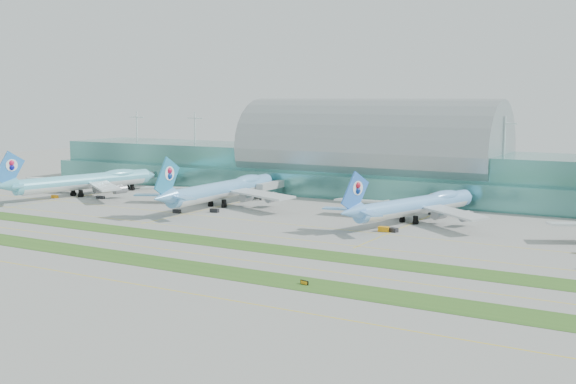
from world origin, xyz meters
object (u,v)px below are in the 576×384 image
Objects in this scene: airliner_b at (224,189)px; airliner_a at (86,180)px; terminal at (369,162)px; airliner_c at (417,204)px; taxiway_sign_east at (304,283)px.

airliner_a is at bearing -176.01° from airliner_b.
terminal is at bearing 46.27° from airliner_a.
airliner_c is (45.36, -61.59, -7.98)m from terminal.
terminal is at bearing 143.56° from airliner_c.
airliner_c is (152.35, 8.43, -0.53)m from airliner_a.
airliner_a is 71.39m from airliner_b.
terminal is 166.62m from taxiway_sign_east.
airliner_a is 152.59m from airliner_c.
airliner_a is at bearing -159.64° from airliner_c.
terminal is 4.74× the size of airliner_c.
terminal is 4.16× the size of airliner_b.
airliner_a is 31.94× the size of taxiway_sign_east.
terminal is 128.09m from airliner_a.
terminal is 73.69m from airliner_b.
airliner_b reaches higher than airliner_a.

